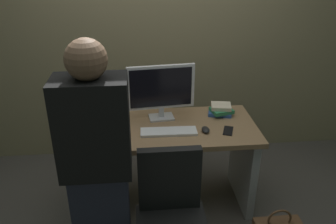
{
  "coord_description": "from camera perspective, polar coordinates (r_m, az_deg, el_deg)",
  "views": [
    {
      "loc": [
        -0.22,
        -2.43,
        2.05
      ],
      "look_at": [
        0.0,
        -0.05,
        0.9
      ],
      "focal_mm": 37.32,
      "sensor_mm": 36.0,
      "label": 1
    }
  ],
  "objects": [
    {
      "name": "desk",
      "position": [
        2.88,
        -0.09,
        -6.46
      ],
      "size": [
        1.41,
        0.68,
        0.75
      ],
      "color": "#93704C",
      "rests_on": "ground"
    },
    {
      "name": "person_at_desk",
      "position": [
        2.12,
        -11.37,
        -9.7
      ],
      "size": [
        0.4,
        0.24,
        1.64
      ],
      "color": "#262838",
      "rests_on": "ground"
    },
    {
      "name": "monitor",
      "position": [
        2.78,
        -1.14,
        3.71
      ],
      "size": [
        0.54,
        0.16,
        0.46
      ],
      "color": "silver",
      "rests_on": "desk"
    },
    {
      "name": "ground_plane",
      "position": [
        3.19,
        -0.09,
        -14.33
      ],
      "size": [
        9.0,
        9.0,
        0.0
      ],
      "primitive_type": "plane",
      "color": "#4C4742"
    },
    {
      "name": "keyboard",
      "position": [
        2.66,
        0.04,
        -3.24
      ],
      "size": [
        0.43,
        0.14,
        0.02
      ],
      "primitive_type": "cube",
      "rotation": [
        0.0,
        0.0,
        -0.02
      ],
      "color": "white",
      "rests_on": "desk"
    },
    {
      "name": "wall_back",
      "position": [
        3.41,
        -1.61,
        16.45
      ],
      "size": [
        6.4,
        0.1,
        3.0
      ],
      "primitive_type": "cube",
      "color": "#8C7F5B",
      "rests_on": "ground"
    },
    {
      "name": "cup_near_keyboard",
      "position": [
        2.64,
        -7.67,
        -2.84
      ],
      "size": [
        0.07,
        0.07,
        0.09
      ],
      "primitive_type": "cylinder",
      "color": "#D84C3F",
      "rests_on": "desk"
    },
    {
      "name": "mouse",
      "position": [
        2.69,
        6.16,
        -2.89
      ],
      "size": [
        0.06,
        0.1,
        0.03
      ],
      "primitive_type": "ellipsoid",
      "color": "black",
      "rests_on": "desk"
    },
    {
      "name": "book_stack",
      "position": [
        2.96,
        8.62,
        0.35
      ],
      "size": [
        0.22,
        0.19,
        0.09
      ],
      "color": "#3359A5",
      "rests_on": "desk"
    },
    {
      "name": "cell_phone",
      "position": [
        2.73,
        9.8,
        -3.03
      ],
      "size": [
        0.11,
        0.16,
        0.01
      ],
      "primitive_type": "cube",
      "rotation": [
        0.0,
        0.0,
        -0.34
      ],
      "color": "black",
      "rests_on": "desk"
    }
  ]
}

